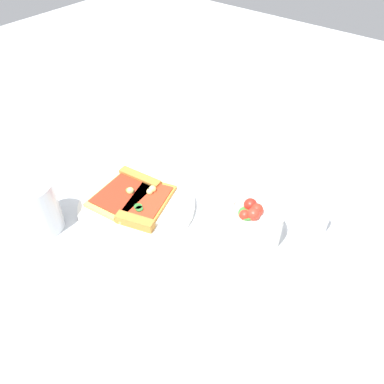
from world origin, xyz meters
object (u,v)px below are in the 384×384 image
plate (137,205)px  paper_napkin (210,135)px  salad_bowl (254,223)px  soda_glass (37,209)px  pepper_shaker (320,218)px  pizza_slice_near (127,191)px  pizza_slice_far (146,207)px

plate → paper_napkin: (-0.30, -0.04, -0.01)m
salad_bowl → soda_glass: soda_glass is taller
pepper_shaker → paper_napkin: bearing=-110.3°
soda_glass → pizza_slice_near: bearing=156.1°
paper_napkin → pepper_shaker: (0.13, 0.35, 0.03)m
plate → pizza_slice_far: pizza_slice_far is taller
salad_bowl → plate: bearing=-71.1°
plate → pizza_slice_near: pizza_slice_near is taller
pizza_slice_far → pepper_shaker: size_ratio=2.34×
soda_glass → paper_napkin: soda_glass is taller
pizza_slice_far → pepper_shaker: (-0.17, 0.28, 0.01)m
salad_bowl → soda_glass: (0.23, -0.33, 0.01)m
pizza_slice_near → salad_bowl: 0.27m
pizza_slice_far → salad_bowl: 0.21m
pizza_slice_far → soda_glass: bearing=-41.8°
plate → paper_napkin: 0.30m
salad_bowl → soda_glass: bearing=-55.3°
plate → pizza_slice_near: (-0.01, -0.03, 0.01)m
pepper_shaker → pizza_slice_near: bearing=-64.6°
soda_glass → plate: bearing=145.3°
pizza_slice_far → soda_glass: (0.15, -0.13, 0.03)m
salad_bowl → pizza_slice_far: bearing=-68.0°
plate → pizza_slice_near: size_ratio=1.65×
paper_napkin → pepper_shaker: size_ratio=2.21×
pizza_slice_far → salad_bowl: bearing=112.0°
salad_bowl → paper_napkin: bearing=-130.2°
salad_bowl → paper_napkin: size_ratio=0.71×
pizza_slice_near → pepper_shaker: (-0.16, 0.35, 0.01)m
plate → salad_bowl: bearing=108.9°
pizza_slice_near → plate: bearing=78.7°
pizza_slice_far → pizza_slice_near: bearing=-98.6°
plate → pizza_slice_far: (0.00, 0.03, 0.01)m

